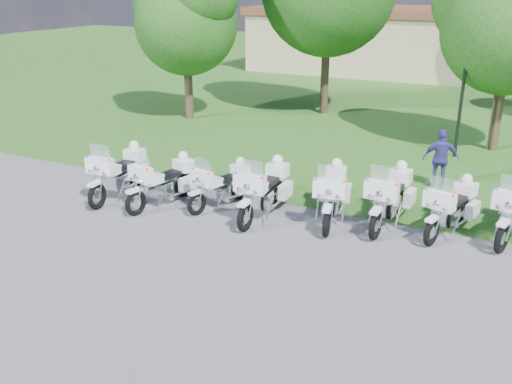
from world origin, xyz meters
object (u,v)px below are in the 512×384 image
at_px(motorcycle_0, 119,172).
at_px(motorcycle_1, 164,181).
at_px(lamp_post, 466,62).
at_px(motorcycle_5, 391,196).
at_px(motorcycle_3, 264,189).
at_px(bystander_c, 441,159).
at_px(motorcycle_2, 222,184).
at_px(motorcycle_4, 333,193).
at_px(motorcycle_6, 452,207).

height_order(motorcycle_0, motorcycle_1, motorcycle_0).
height_order(motorcycle_0, lamp_post, lamp_post).
relative_size(motorcycle_0, motorcycle_5, 0.98).
distance_m(motorcycle_1, motorcycle_5, 5.98).
bearing_deg(motorcycle_3, motorcycle_0, 6.23).
distance_m(motorcycle_0, bystander_c, 9.25).
relative_size(motorcycle_2, motorcycle_3, 0.83).
distance_m(motorcycle_4, motorcycle_5, 1.43).
bearing_deg(motorcycle_6, motorcycle_4, 25.75).
height_order(motorcycle_4, motorcycle_5, motorcycle_5).
bearing_deg(motorcycle_1, motorcycle_5, -154.09).
height_order(motorcycle_0, motorcycle_5, motorcycle_5).
bearing_deg(motorcycle_2, motorcycle_5, -152.86).
relative_size(motorcycle_3, motorcycle_4, 1.04).
bearing_deg(lamp_post, motorcycle_2, -123.03).
distance_m(motorcycle_1, motorcycle_4, 4.55).
distance_m(motorcycle_5, lamp_post, 7.24).
height_order(motorcycle_2, motorcycle_4, motorcycle_4).
xyz_separation_m(motorcycle_6, lamp_post, (-0.86, 6.64, 2.57)).
distance_m(motorcycle_4, bystander_c, 4.22).
distance_m(motorcycle_0, lamp_post, 11.67).
distance_m(motorcycle_3, motorcycle_6, 4.60).
distance_m(motorcycle_3, motorcycle_4, 1.74).
bearing_deg(bystander_c, motorcycle_2, 23.71).
distance_m(motorcycle_2, motorcycle_3, 1.33).
distance_m(motorcycle_0, motorcycle_6, 8.89).
relative_size(motorcycle_6, bystander_c, 1.33).
height_order(motorcycle_3, motorcycle_6, motorcycle_3).
xyz_separation_m(motorcycle_0, motorcycle_2, (2.96, 0.64, -0.10)).
height_order(motorcycle_3, bystander_c, bystander_c).
height_order(lamp_post, bystander_c, lamp_post).
xyz_separation_m(motorcycle_4, bystander_c, (2.00, 3.71, 0.16)).
bearing_deg(motorcycle_0, motorcycle_6, -174.19).
distance_m(motorcycle_1, motorcycle_3, 2.83).
distance_m(motorcycle_0, motorcycle_1, 1.49).
relative_size(motorcycle_1, motorcycle_5, 0.92).
relative_size(motorcycle_1, motorcycle_6, 1.03).
xyz_separation_m(motorcycle_4, motorcycle_5, (1.37, 0.40, 0.02)).
relative_size(motorcycle_2, motorcycle_5, 0.83).
xyz_separation_m(motorcycle_3, bystander_c, (3.65, 4.26, 0.14)).
relative_size(motorcycle_1, lamp_post, 0.55).
relative_size(motorcycle_2, motorcycle_4, 0.86).
relative_size(motorcycle_1, motorcycle_3, 0.92).
distance_m(motorcycle_6, lamp_post, 7.18).
bearing_deg(motorcycle_2, motorcycle_1, 39.18).
bearing_deg(motorcycle_5, lamp_post, -92.40).
distance_m(lamp_post, bystander_c, 4.19).
bearing_deg(motorcycle_2, motorcycle_0, 28.73).
distance_m(motorcycle_3, bystander_c, 5.61).
distance_m(motorcycle_1, bystander_c, 8.00).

